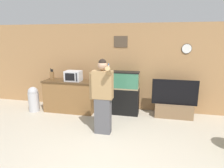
# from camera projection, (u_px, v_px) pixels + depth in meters

# --- Properties ---
(ground_plane) EXTENTS (18.00, 18.00, 0.00)m
(ground_plane) POSITION_uv_depth(u_px,v_px,m) (103.00, 165.00, 3.50)
(ground_plane) COLOR #B2A893
(wall_back_paneled) EXTENTS (10.00, 0.08, 2.60)m
(wall_back_paneled) POSITION_uv_depth(u_px,v_px,m) (128.00, 68.00, 6.05)
(wall_back_paneled) COLOR #A87A4C
(wall_back_paneled) RESTS_ON ground_plane
(counter_island) EXTENTS (1.53, 0.61, 0.95)m
(counter_island) POSITION_uv_depth(u_px,v_px,m) (70.00, 96.00, 6.00)
(counter_island) COLOR brown
(counter_island) RESTS_ON ground_plane
(microwave) EXTENTS (0.46, 0.34, 0.30)m
(microwave) POSITION_uv_depth(u_px,v_px,m) (73.00, 76.00, 5.82)
(microwave) COLOR silver
(microwave) RESTS_ON counter_island
(knife_block) EXTENTS (0.10, 0.09, 0.35)m
(knife_block) POSITION_uv_depth(u_px,v_px,m) (52.00, 76.00, 5.97)
(knife_block) COLOR brown
(knife_block) RESTS_ON counter_island
(aquarium_on_stand) EXTENTS (1.03, 0.36, 1.26)m
(aquarium_on_stand) POSITION_uv_depth(u_px,v_px,m) (121.00, 93.00, 5.76)
(aquarium_on_stand) COLOR black
(aquarium_on_stand) RESTS_ON ground_plane
(tv_on_stand) EXTENTS (1.24, 0.40, 1.07)m
(tv_on_stand) POSITION_uv_depth(u_px,v_px,m) (174.00, 106.00, 5.58)
(tv_on_stand) COLOR brown
(tv_on_stand) RESTS_ON ground_plane
(person_standing) EXTENTS (0.55, 0.41, 1.74)m
(person_standing) POSITION_uv_depth(u_px,v_px,m) (102.00, 96.00, 4.51)
(person_standing) COLOR #515156
(person_standing) RESTS_ON ground_plane
(trash_bin) EXTENTS (0.31, 0.31, 0.75)m
(trash_bin) POSITION_uv_depth(u_px,v_px,m) (34.00, 99.00, 6.02)
(trash_bin) COLOR #B7B7BC
(trash_bin) RESTS_ON ground_plane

